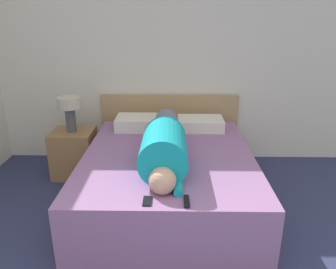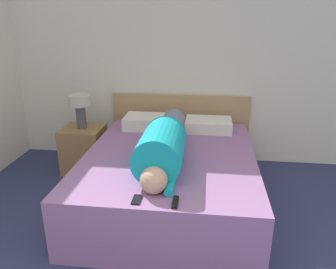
{
  "view_description": "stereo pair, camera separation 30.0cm",
  "coord_description": "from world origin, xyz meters",
  "px_view_note": "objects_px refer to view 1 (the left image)",
  "views": [
    {
      "loc": [
        0.16,
        -0.45,
        1.83
      ],
      "look_at": [
        0.11,
        2.37,
        0.8
      ],
      "focal_mm": 35.0,
      "sensor_mm": 36.0,
      "label": 1
    },
    {
      "loc": [
        0.46,
        -0.43,
        1.83
      ],
      "look_at": [
        0.11,
        2.37,
        0.8
      ],
      "focal_mm": 35.0,
      "sensor_mm": 36.0,
      "label": 2
    }
  ],
  "objects_px": {
    "pillow_near_headboard": "(140,123)",
    "tv_remote": "(187,201)",
    "person_lying": "(164,144)",
    "cell_phone": "(147,201)",
    "bed": "(168,178)",
    "table_lamp": "(70,108)",
    "pillow_second": "(200,124)",
    "nightstand": "(74,153)"
  },
  "relations": [
    {
      "from": "nightstand",
      "to": "pillow_near_headboard",
      "type": "relative_size",
      "value": 0.99
    },
    {
      "from": "nightstand",
      "to": "pillow_second",
      "type": "relative_size",
      "value": 1.04
    },
    {
      "from": "table_lamp",
      "to": "pillow_near_headboard",
      "type": "distance_m",
      "value": 0.83
    },
    {
      "from": "cell_phone",
      "to": "pillow_near_headboard",
      "type": "bearing_deg",
      "value": 97.19
    },
    {
      "from": "tv_remote",
      "to": "cell_phone",
      "type": "height_order",
      "value": "tv_remote"
    },
    {
      "from": "pillow_near_headboard",
      "to": "tv_remote",
      "type": "distance_m",
      "value": 1.73
    },
    {
      "from": "bed",
      "to": "table_lamp",
      "type": "bearing_deg",
      "value": 151.62
    },
    {
      "from": "person_lying",
      "to": "cell_phone",
      "type": "relative_size",
      "value": 12.3
    },
    {
      "from": "nightstand",
      "to": "pillow_second",
      "type": "xyz_separation_m",
      "value": [
        1.51,
        0.13,
        0.34
      ]
    },
    {
      "from": "person_lying",
      "to": "pillow_near_headboard",
      "type": "distance_m",
      "value": 0.99
    },
    {
      "from": "nightstand",
      "to": "pillow_second",
      "type": "distance_m",
      "value": 1.55
    },
    {
      "from": "bed",
      "to": "person_lying",
      "type": "height_order",
      "value": "person_lying"
    },
    {
      "from": "nightstand",
      "to": "tv_remote",
      "type": "relative_size",
      "value": 3.73
    },
    {
      "from": "person_lying",
      "to": "tv_remote",
      "type": "distance_m",
      "value": 0.76
    },
    {
      "from": "bed",
      "to": "tv_remote",
      "type": "xyz_separation_m",
      "value": [
        0.15,
        -0.91,
        0.29
      ]
    },
    {
      "from": "person_lying",
      "to": "nightstand",
      "type": "bearing_deg",
      "value": 143.86
    },
    {
      "from": "pillow_near_headboard",
      "to": "pillow_second",
      "type": "bearing_deg",
      "value": -0.0
    },
    {
      "from": "table_lamp",
      "to": "pillow_near_headboard",
      "type": "bearing_deg",
      "value": 9.02
    },
    {
      "from": "pillow_near_headboard",
      "to": "tv_remote",
      "type": "bearing_deg",
      "value": -73.41
    },
    {
      "from": "table_lamp",
      "to": "pillow_second",
      "type": "relative_size",
      "value": 0.76
    },
    {
      "from": "nightstand",
      "to": "person_lying",
      "type": "xyz_separation_m",
      "value": [
        1.1,
        -0.81,
        0.44
      ]
    },
    {
      "from": "table_lamp",
      "to": "tv_remote",
      "type": "relative_size",
      "value": 2.7
    },
    {
      "from": "pillow_second",
      "to": "tv_remote",
      "type": "bearing_deg",
      "value": -97.73
    },
    {
      "from": "pillow_second",
      "to": "table_lamp",
      "type": "bearing_deg",
      "value": -175.25
    },
    {
      "from": "bed",
      "to": "nightstand",
      "type": "bearing_deg",
      "value": 151.62
    },
    {
      "from": "bed",
      "to": "table_lamp",
      "type": "height_order",
      "value": "table_lamp"
    },
    {
      "from": "pillow_second",
      "to": "tv_remote",
      "type": "height_order",
      "value": "pillow_second"
    },
    {
      "from": "person_lying",
      "to": "cell_phone",
      "type": "xyz_separation_m",
      "value": [
        -0.11,
        -0.71,
        -0.16
      ]
    },
    {
      "from": "nightstand",
      "to": "table_lamp",
      "type": "height_order",
      "value": "table_lamp"
    },
    {
      "from": "person_lying",
      "to": "tv_remote",
      "type": "bearing_deg",
      "value": -76.11
    },
    {
      "from": "bed",
      "to": "person_lying",
      "type": "distance_m",
      "value": 0.49
    },
    {
      "from": "pillow_second",
      "to": "tv_remote",
      "type": "distance_m",
      "value": 1.67
    },
    {
      "from": "nightstand",
      "to": "bed",
      "type": "bearing_deg",
      "value": -28.38
    },
    {
      "from": "pillow_second",
      "to": "tv_remote",
      "type": "xyz_separation_m",
      "value": [
        -0.22,
        -1.65,
        -0.05
      ]
    },
    {
      "from": "bed",
      "to": "nightstand",
      "type": "relative_size",
      "value": 3.66
    },
    {
      "from": "tv_remote",
      "to": "pillow_second",
      "type": "bearing_deg",
      "value": 82.27
    },
    {
      "from": "bed",
      "to": "pillow_second",
      "type": "xyz_separation_m",
      "value": [
        0.37,
        0.74,
        0.34
      ]
    },
    {
      "from": "cell_phone",
      "to": "tv_remote",
      "type": "bearing_deg",
      "value": -2.22
    },
    {
      "from": "tv_remote",
      "to": "cell_phone",
      "type": "bearing_deg",
      "value": 177.78
    },
    {
      "from": "pillow_second",
      "to": "cell_phone",
      "type": "bearing_deg",
      "value": -107.25
    },
    {
      "from": "person_lying",
      "to": "pillow_second",
      "type": "relative_size",
      "value": 2.98
    },
    {
      "from": "table_lamp",
      "to": "pillow_second",
      "type": "xyz_separation_m",
      "value": [
        1.51,
        0.13,
        -0.22
      ]
    }
  ]
}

